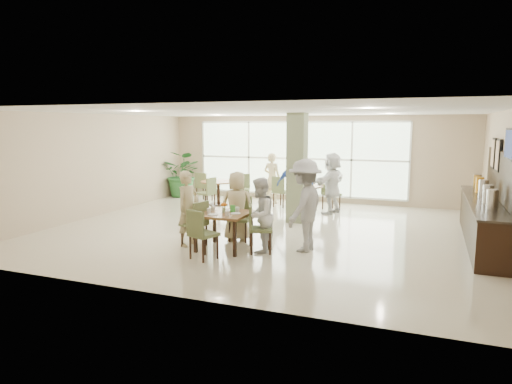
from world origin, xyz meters
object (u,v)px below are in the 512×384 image
(teen_standing, at_px, (305,205))
(teen_right, at_px, (260,215))
(teen_far, at_px, (237,206))
(adult_standing, at_px, (272,178))
(main_table, at_px, (224,217))
(potted_plant, at_px, (183,174))
(round_table_right, at_px, (304,191))
(round_table_left, at_px, (218,187))
(adult_a, at_px, (295,185))
(teen_left, at_px, (188,208))
(buffet_counter, at_px, (483,218))
(adult_b, at_px, (332,183))

(teen_standing, bearing_deg, teen_right, -54.73)
(teen_far, height_order, adult_standing, adult_standing)
(main_table, height_order, teen_right, teen_right)
(main_table, distance_m, potted_plant, 7.12)
(teen_standing, bearing_deg, potted_plant, -123.70)
(round_table_right, distance_m, potted_plant, 4.78)
(round_table_left, bearing_deg, main_table, -62.96)
(round_table_right, bearing_deg, adult_standing, 145.33)
(adult_a, bearing_deg, round_table_left, 155.04)
(teen_left, bearing_deg, buffet_counter, -54.46)
(main_table, relative_size, round_table_right, 0.92)
(teen_right, height_order, teen_standing, teen_standing)
(round_table_left, relative_size, adult_b, 0.64)
(buffet_counter, xyz_separation_m, teen_left, (-5.75, -2.38, 0.23))
(adult_a, height_order, adult_standing, adult_a)
(potted_plant, relative_size, adult_standing, 0.99)
(adult_standing, bearing_deg, teen_left, 102.17)
(potted_plant, height_order, adult_standing, adult_standing)
(round_table_left, distance_m, teen_standing, 5.77)
(adult_a, xyz_separation_m, adult_b, (0.83, 0.85, -0.00))
(round_table_left, relative_size, round_table_right, 1.02)
(round_table_right, bearing_deg, adult_b, -7.02)
(teen_far, distance_m, teen_right, 1.04)
(adult_a, bearing_deg, teen_left, -114.26)
(buffet_counter, bearing_deg, teen_far, -161.74)
(buffet_counter, bearing_deg, round_table_right, 153.23)
(main_table, xyz_separation_m, adult_standing, (-0.91, 5.59, 0.15))
(round_table_right, xyz_separation_m, buffet_counter, (4.51, -2.28, -0.02))
(teen_left, xyz_separation_m, teen_standing, (2.37, 0.46, 0.14))
(buffet_counter, xyz_separation_m, adult_a, (-4.52, 1.32, 0.32))
(main_table, height_order, buffet_counter, buffet_counter)
(round_table_left, relative_size, teen_left, 0.71)
(round_table_right, bearing_deg, main_table, -95.02)
(teen_right, bearing_deg, teen_left, -89.01)
(teen_standing, distance_m, adult_b, 4.11)
(adult_a, bearing_deg, adult_standing, 119.16)
(main_table, height_order, adult_a, adult_a)
(round_table_left, height_order, adult_a, adult_a)
(round_table_left, xyz_separation_m, adult_b, (3.62, -0.11, 0.29))
(round_table_left, relative_size, teen_standing, 0.60)
(potted_plant, height_order, teen_left, potted_plant)
(teen_right, bearing_deg, main_table, -85.61)
(adult_a, bearing_deg, round_table_right, 83.49)
(round_table_left, xyz_separation_m, potted_plant, (-1.86, 1.03, 0.22))
(buffet_counter, distance_m, teen_left, 6.23)
(teen_left, bearing_deg, main_table, -78.09)
(adult_a, bearing_deg, teen_far, -104.39)
(potted_plant, bearing_deg, adult_b, -11.71)
(teen_right, bearing_deg, adult_a, -175.53)
(round_table_left, xyz_separation_m, teen_standing, (3.93, -4.20, 0.35))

